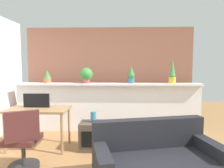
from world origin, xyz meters
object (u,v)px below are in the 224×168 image
potted_plant_1 (86,75)px  vase_on_shelf (93,117)px  tv_monitor (36,100)px  desk (38,113)px  office_chair (23,145)px  potted_plant_2 (131,75)px  side_cube_shelf (91,136)px  potted_plant_0 (47,77)px  potted_plant_3 (172,73)px  couch (156,164)px

potted_plant_1 → vase_on_shelf: 1.28m
potted_plant_1 → tv_monitor: potted_plant_1 is taller
desk → office_chair: bearing=-83.1°
potted_plant_2 → office_chair: 2.65m
side_cube_shelf → potted_plant_0: bearing=138.3°
side_cube_shelf → potted_plant_2: bearing=52.9°
potted_plant_1 → side_cube_shelf: (0.24, -1.03, -1.07)m
office_chair → side_cube_shelf: size_ratio=1.82×
potted_plant_0 → vase_on_shelf: (1.19, -1.02, -0.67)m
desk → potted_plant_2: bearing=30.8°
potted_plant_2 → vase_on_shelf: 1.46m
vase_on_shelf → potted_plant_3: bearing=31.6°
side_cube_shelf → tv_monitor: bearing=175.7°
potted_plant_0 → office_chair: (0.28, -1.83, -0.88)m
office_chair → vase_on_shelf: 1.24m
potted_plant_3 → couch: bearing=-109.2°
potted_plant_1 → couch: 2.66m
potted_plant_1 → potted_plant_2: bearing=1.1°
office_chair → couch: 1.87m
tv_monitor → potted_plant_1: bearing=50.5°
potted_plant_0 → side_cube_shelf: bearing=-41.7°
office_chair → potted_plant_1: bearing=71.1°
side_cube_shelf → vase_on_shelf: vase_on_shelf is taller
potted_plant_2 → couch: size_ratio=0.23×
potted_plant_3 → desk: (-2.69, -1.05, -0.69)m
desk → couch: size_ratio=0.65×
potted_plant_3 → potted_plant_1: bearing=-179.5°
tv_monitor → office_chair: bearing=-80.0°
vase_on_shelf → office_chair: bearing=-138.3°
desk → office_chair: office_chair is taller
tv_monitor → side_cube_shelf: tv_monitor is taller
potted_plant_2 → desk: potted_plant_2 is taller
vase_on_shelf → tv_monitor: bearing=176.3°
desk → tv_monitor: tv_monitor is taller
potted_plant_1 → side_cube_shelf: potted_plant_1 is taller
potted_plant_0 → tv_monitor: potted_plant_0 is taller
desk → potted_plant_3: bearing=21.3°
tv_monitor → vase_on_shelf: tv_monitor is taller
potted_plant_1 → vase_on_shelf: potted_plant_1 is taller
potted_plant_0 → potted_plant_3: bearing=0.3°
potted_plant_2 → potted_plant_3: 0.93m
potted_plant_2 → couch: (0.19, -2.14, -1.03)m
desk → vase_on_shelf: size_ratio=5.65×
tv_monitor → office_chair: (0.15, -0.88, -0.49)m
office_chair → vase_on_shelf: bearing=41.7°
tv_monitor → couch: size_ratio=0.28×
potted_plant_1 → office_chair: (-0.63, -1.83, -0.93)m
side_cube_shelf → office_chair: bearing=-137.2°
potted_plant_2 → tv_monitor: size_ratio=0.82×
desk → side_cube_shelf: bearing=0.2°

